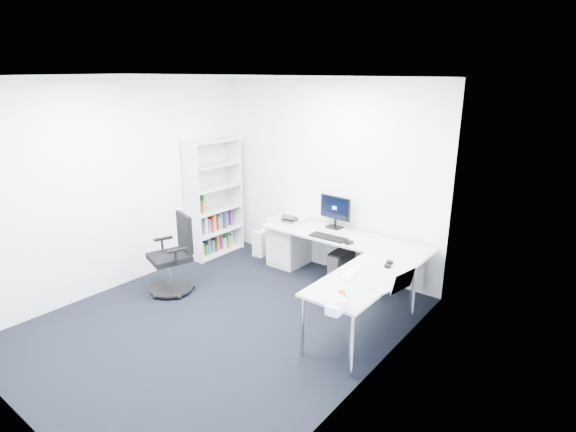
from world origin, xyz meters
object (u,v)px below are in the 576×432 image
Objects in this scene: task_chair at (169,255)px; monitor at (335,212)px; bookshelf at (214,198)px; laptop at (386,275)px; l_desk at (329,267)px.

task_chair is 2.29m from monitor.
bookshelf reaches higher than laptop.
bookshelf is 5.33× the size of laptop.
l_desk is 4.83× the size of monitor.
task_chair is 2.82m from laptop.
l_desk is 2.25m from bookshelf.
monitor is (-0.27, 0.54, 0.58)m from l_desk.
monitor reaches higher than l_desk.
task_chair is (-1.62, -1.27, 0.17)m from l_desk.
bookshelf is (-2.17, 0.05, 0.56)m from l_desk.
laptop is (1.39, -1.25, -0.11)m from monitor.
bookshelf reaches higher than l_desk.
l_desk is 1.41m from laptop.
bookshelf is 1.96m from monitor.
bookshelf is at bearing -161.25° from monitor.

